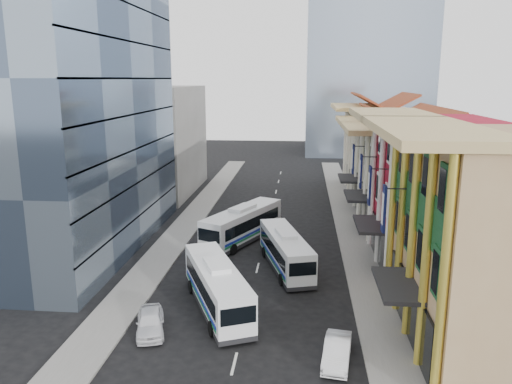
# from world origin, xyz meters

# --- Properties ---
(ground) EXTENTS (200.00, 200.00, 0.00)m
(ground) POSITION_xyz_m (0.00, 0.00, 0.00)
(ground) COLOR black
(ground) RESTS_ON ground
(sidewalk_right) EXTENTS (3.00, 90.00, 0.15)m
(sidewalk_right) POSITION_xyz_m (8.50, 22.00, 0.07)
(sidewalk_right) COLOR slate
(sidewalk_right) RESTS_ON ground
(sidewalk_left) EXTENTS (3.00, 90.00, 0.15)m
(sidewalk_left) POSITION_xyz_m (-8.50, 22.00, 0.07)
(sidewalk_left) COLOR slate
(sidewalk_left) RESTS_ON ground
(shophouse_tan) EXTENTS (8.00, 14.00, 12.00)m
(shophouse_tan) POSITION_xyz_m (14.00, 5.00, 6.00)
(shophouse_tan) COLOR tan
(shophouse_tan) RESTS_ON ground
(shophouse_red) EXTENTS (8.00, 10.00, 12.00)m
(shophouse_red) POSITION_xyz_m (14.00, 17.00, 6.00)
(shophouse_red) COLOR maroon
(shophouse_red) RESTS_ON ground
(shophouse_cream_near) EXTENTS (8.00, 9.00, 10.00)m
(shophouse_cream_near) POSITION_xyz_m (14.00, 26.50, 5.00)
(shophouse_cream_near) COLOR white
(shophouse_cream_near) RESTS_ON ground
(shophouse_cream_mid) EXTENTS (8.00, 9.00, 10.00)m
(shophouse_cream_mid) POSITION_xyz_m (14.00, 35.50, 5.00)
(shophouse_cream_mid) COLOR white
(shophouse_cream_mid) RESTS_ON ground
(shophouse_cream_far) EXTENTS (8.00, 12.00, 11.00)m
(shophouse_cream_far) POSITION_xyz_m (14.00, 46.00, 5.50)
(shophouse_cream_far) COLOR white
(shophouse_cream_far) RESTS_ON ground
(office_tower) EXTENTS (12.00, 26.00, 30.00)m
(office_tower) POSITION_xyz_m (-17.00, 19.00, 15.00)
(office_tower) COLOR #3E4D62
(office_tower) RESTS_ON ground
(office_block_far) EXTENTS (10.00, 18.00, 14.00)m
(office_block_far) POSITION_xyz_m (-16.00, 42.00, 7.00)
(office_block_far) COLOR gray
(office_block_far) RESTS_ON ground
(bus_left_near) EXTENTS (6.29, 10.43, 3.31)m
(bus_left_near) POSITION_xyz_m (-2.00, 7.38, 1.65)
(bus_left_near) COLOR white
(bus_left_near) RESTS_ON ground
(bus_left_far) EXTENTS (6.88, 10.81, 3.45)m
(bus_left_far) POSITION_xyz_m (-2.00, 21.58, 1.73)
(bus_left_far) COLOR silver
(bus_left_far) RESTS_ON ground
(bus_right) EXTENTS (4.95, 10.08, 3.15)m
(bus_right) POSITION_xyz_m (2.26, 15.03, 1.58)
(bus_right) COLOR silver
(bus_right) RESTS_ON ground
(sedan_left) EXTENTS (2.66, 4.31, 1.37)m
(sedan_left) POSITION_xyz_m (-5.50, 3.93, 0.68)
(sedan_left) COLOR silver
(sedan_left) RESTS_ON ground
(sedan_right) EXTENTS (1.91, 4.07, 1.29)m
(sedan_right) POSITION_xyz_m (5.50, 1.66, 0.65)
(sedan_right) COLOR silver
(sedan_right) RESTS_ON ground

